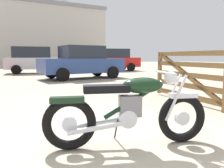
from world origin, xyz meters
name	(u,v)px	position (x,y,z in m)	size (l,w,h in m)	color
ground_plane	(123,142)	(0.00, 0.00, 0.00)	(80.00, 80.00, 0.00)	tan
vintage_motorcycle	(130,110)	(0.02, -0.13, 0.45)	(2.03, 0.78, 0.94)	black
timber_gate	(196,74)	(2.69, 1.33, 0.70)	(0.31, 2.54, 1.60)	brown
pale_sedan_back	(82,62)	(2.40, 8.65, 0.84)	(4.35, 2.23, 1.67)	black
silver_sedan_mid	(34,60)	(0.75, 13.76, 0.92)	(4.10, 2.25, 1.78)	black
dark_sedan_left	(108,59)	(6.31, 13.74, 0.94)	(4.89, 2.42, 1.74)	black
industrial_building	(38,36)	(4.05, 34.17, 4.27)	(18.17, 13.16, 16.14)	beige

